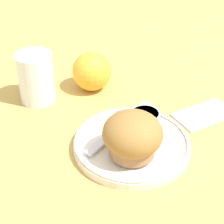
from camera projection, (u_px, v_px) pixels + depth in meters
name	position (u px, v px, depth m)	size (l,w,h in m)	color
ground_plane	(124.00, 145.00, 0.67)	(3.00, 3.00, 0.00)	tan
plate	(132.00, 144.00, 0.66)	(0.21, 0.21, 0.02)	silver
muffin	(133.00, 136.00, 0.60)	(0.10, 0.10, 0.08)	#9E7047
cream_ramekin	(145.00, 118.00, 0.68)	(0.05, 0.05, 0.02)	silver
berry_pair	(126.00, 121.00, 0.68)	(0.03, 0.02, 0.02)	#4C194C
butter_knife	(120.00, 126.00, 0.68)	(0.18, 0.09, 0.00)	silver
orange_fruit	(92.00, 71.00, 0.81)	(0.08, 0.08, 0.08)	#F4A82D
juice_glass	(36.00, 78.00, 0.76)	(0.07, 0.07, 0.10)	silver
folded_napkin	(205.00, 114.00, 0.74)	(0.12, 0.07, 0.01)	#B2BCCC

